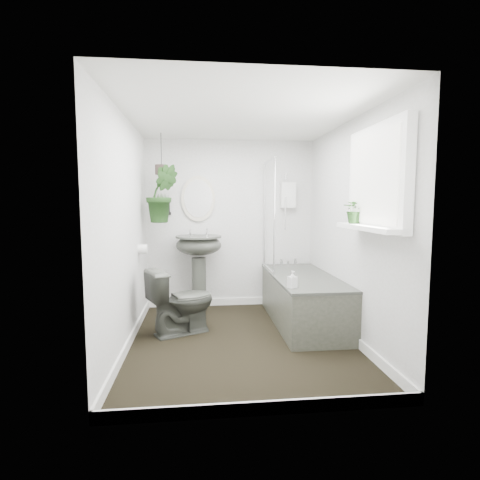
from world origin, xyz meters
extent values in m
cube|color=black|center=(0.00, 0.00, -0.01)|extent=(2.30, 2.80, 0.02)
cube|color=white|center=(0.00, 0.00, 2.31)|extent=(2.30, 2.80, 0.02)
cube|color=silver|center=(0.00, 1.41, 1.15)|extent=(2.30, 0.02, 2.30)
cube|color=silver|center=(0.00, -1.41, 1.15)|extent=(2.30, 0.02, 2.30)
cube|color=silver|center=(-1.16, 0.00, 1.15)|extent=(0.02, 2.80, 2.30)
cube|color=silver|center=(1.16, 0.00, 1.15)|extent=(0.02, 2.80, 2.30)
cube|color=white|center=(0.00, 0.00, 0.05)|extent=(2.30, 2.80, 0.10)
cube|color=white|center=(0.80, 1.34, 1.55)|extent=(0.20, 0.10, 0.35)
ellipsoid|color=beige|center=(-0.44, 1.37, 1.50)|extent=(0.46, 0.03, 0.62)
cylinder|color=black|center=(-0.84, 1.36, 1.40)|extent=(0.04, 0.04, 0.22)
cylinder|color=white|center=(-1.10, 0.70, 0.90)|extent=(0.11, 0.11, 0.11)
cube|color=white|center=(1.09, -0.70, 1.65)|extent=(0.08, 1.00, 0.90)
cube|color=white|center=(1.02, -0.70, 1.23)|extent=(0.18, 1.00, 0.04)
cube|color=white|center=(1.04, -0.70, 1.65)|extent=(0.01, 0.86, 0.76)
imported|color=#383C35|center=(-0.63, 0.31, 0.37)|extent=(0.82, 0.67, 0.73)
imported|color=black|center=(1.03, -0.40, 1.38)|extent=(0.30, 0.29, 0.27)
imported|color=black|center=(-0.89, 0.98, 1.55)|extent=(0.43, 0.37, 0.71)
imported|color=black|center=(0.51, -0.11, 0.67)|extent=(0.10, 0.10, 0.17)
cylinder|color=#382C27|center=(-0.89, 0.98, 1.85)|extent=(0.16, 0.16, 0.12)
camera|label=1|loc=(-0.42, -3.78, 1.45)|focal=28.00mm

